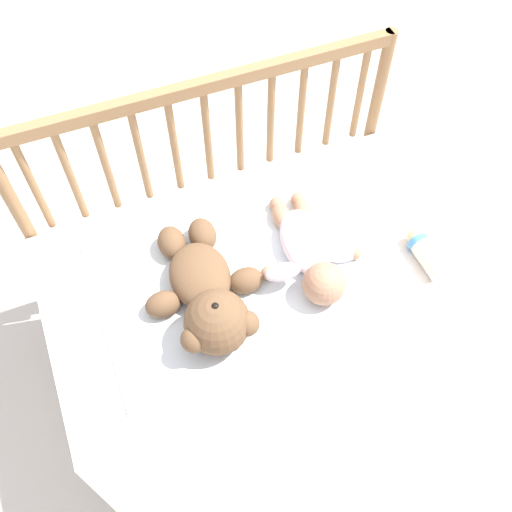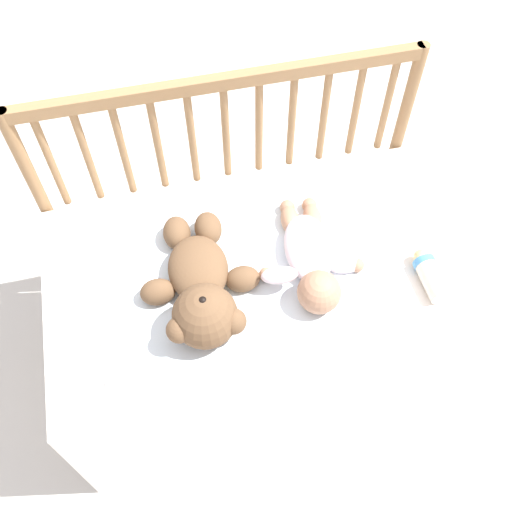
# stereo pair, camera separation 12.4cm
# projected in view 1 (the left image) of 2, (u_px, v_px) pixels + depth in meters

# --- Properties ---
(ground_plane) EXTENTS (12.00, 12.00, 0.00)m
(ground_plane) POSITION_uv_depth(u_px,v_px,m) (256.00, 350.00, 1.94)
(ground_plane) COLOR silver
(crib_mattress) EXTENTS (1.12, 0.67, 0.51)m
(crib_mattress) POSITION_uv_depth(u_px,v_px,m) (256.00, 315.00, 1.73)
(crib_mattress) COLOR white
(crib_mattress) RESTS_ON ground_plane
(crib_rail) EXTENTS (1.12, 0.04, 0.86)m
(crib_rail) POSITION_uv_depth(u_px,v_px,m) (209.00, 153.00, 1.63)
(crib_rail) COLOR #997047
(crib_rail) RESTS_ON ground_plane
(blanket) EXTENTS (0.80, 0.54, 0.01)m
(blanket) POSITION_uv_depth(u_px,v_px,m) (248.00, 268.00, 1.52)
(blanket) COLOR white
(blanket) RESTS_ON crib_mattress
(teddy_bear) EXTENTS (0.31, 0.42, 0.16)m
(teddy_bear) POSITION_uv_depth(u_px,v_px,m) (207.00, 295.00, 1.41)
(teddy_bear) COLOR brown
(teddy_bear) RESTS_ON crib_mattress
(baby) EXTENTS (0.29, 0.38, 0.11)m
(baby) POSITION_uv_depth(u_px,v_px,m) (309.00, 251.00, 1.51)
(baby) COLOR white
(baby) RESTS_ON crib_mattress
(baby_bottle) EXTENTS (0.06, 0.15, 0.06)m
(baby_bottle) POSITION_uv_depth(u_px,v_px,m) (426.00, 253.00, 1.52)
(baby_bottle) COLOR #F4E5CC
(baby_bottle) RESTS_ON crib_mattress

